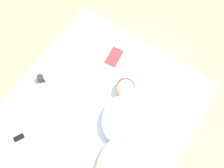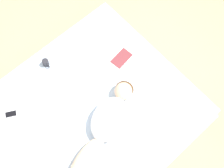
% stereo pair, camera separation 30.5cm
% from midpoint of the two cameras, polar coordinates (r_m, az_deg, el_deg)
% --- Properties ---
extents(ground_plane, '(12.00, 12.00, 0.00)m').
position_cam_midpoint_polar(ground_plane, '(3.79, -5.53, -9.48)').
color(ground_plane, '#9E8466').
extents(bed, '(1.88, 2.28, 0.58)m').
position_cam_midpoint_polar(bed, '(3.51, -5.95, -8.47)').
color(bed, beige).
rests_on(bed, ground_plane).
extents(person, '(0.71, 1.29, 0.19)m').
position_cam_midpoint_polar(person, '(3.10, -1.98, -9.18)').
color(person, '#DBB28E').
rests_on(person, bed).
extents(open_magazine, '(0.47, 0.39, 0.01)m').
position_cam_midpoint_polar(open_magazine, '(3.50, -3.64, 5.33)').
color(open_magazine, silver).
rests_on(open_magazine, bed).
extents(coffee_mug, '(0.11, 0.07, 0.09)m').
position_cam_midpoint_polar(coffee_mug, '(3.44, -15.38, 0.71)').
color(coffee_mug, '#232328').
rests_on(coffee_mug, bed).
extents(cell_phone, '(0.13, 0.15, 0.01)m').
position_cam_midpoint_polar(cell_phone, '(3.35, -19.21, -9.58)').
color(cell_phone, silver).
rests_on(cell_phone, bed).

